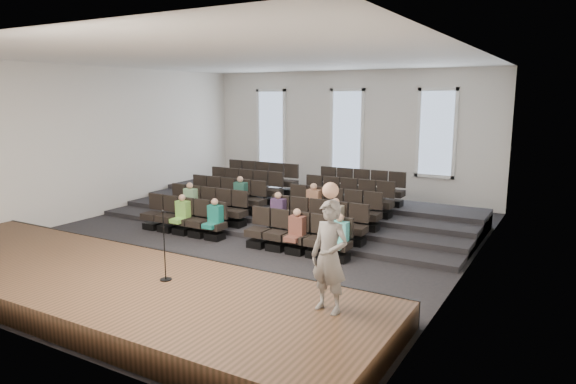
{
  "coord_description": "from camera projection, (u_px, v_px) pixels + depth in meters",
  "views": [
    {
      "loc": [
        8.11,
        -11.77,
        4.02
      ],
      "look_at": [
        1.04,
        0.5,
        1.36
      ],
      "focal_mm": 32.0,
      "sensor_mm": 36.0,
      "label": 1
    }
  ],
  "objects": [
    {
      "name": "stage",
      "position": [
        105.0,
        286.0,
        10.35
      ],
      "size": [
        11.8,
        3.6,
        0.5
      ],
      "primitive_type": "cube",
      "color": "#503422",
      "rests_on": "ground"
    },
    {
      "name": "stage_lip",
      "position": [
        167.0,
        262.0,
        11.86
      ],
      "size": [
        11.8,
        0.06,
        0.52
      ],
      "primitive_type": "cube",
      "color": "black",
      "rests_on": "ground"
    },
    {
      "name": "wall_back",
      "position": [
        347.0,
        135.0,
        20.26
      ],
      "size": [
        12.0,
        0.04,
        5.0
      ],
      "primitive_type": "cube",
      "color": "silver",
      "rests_on": "ground"
    },
    {
      "name": "wall_front",
      "position": [
        1.0,
        191.0,
        8.3
      ],
      "size": [
        12.0,
        0.04,
        5.0
      ],
      "primitive_type": "cube",
      "color": "silver",
      "rests_on": "ground"
    },
    {
      "name": "audience",
      "position": [
        262.0,
        211.0,
        14.61
      ],
      "size": [
        6.05,
        2.64,
        1.1
      ],
      "color": "#7EC44E",
      "rests_on": "seating_rows"
    },
    {
      "name": "risers",
      "position": [
        301.0,
        210.0,
        17.41
      ],
      "size": [
        11.8,
        4.8,
        0.6
      ],
      "color": "black",
      "rests_on": "ground"
    },
    {
      "name": "speaker",
      "position": [
        329.0,
        257.0,
        8.36
      ],
      "size": [
        0.75,
        0.57,
        1.88
      ],
      "primitive_type": "imported",
      "rotation": [
        0.0,
        0.0,
        -0.18
      ],
      "color": "slate",
      "rests_on": "stage"
    },
    {
      "name": "seating_rows",
      "position": [
        276.0,
        205.0,
        15.93
      ],
      "size": [
        6.8,
        4.7,
        1.67
      ],
      "color": "black",
      "rests_on": "ground"
    },
    {
      "name": "ground",
      "position": [
        248.0,
        238.0,
        14.74
      ],
      "size": [
        14.0,
        14.0,
        0.0
      ],
      "primitive_type": "plane",
      "color": "black",
      "rests_on": "ground"
    },
    {
      "name": "wall_right",
      "position": [
        472.0,
        166.0,
        11.33
      ],
      "size": [
        0.04,
        14.0,
        5.0
      ],
      "primitive_type": "cube",
      "color": "silver",
      "rests_on": "ground"
    },
    {
      "name": "ceiling",
      "position": [
        245.0,
        59.0,
        13.82
      ],
      "size": [
        12.0,
        14.0,
        0.02
      ],
      "primitive_type": "cube",
      "color": "white",
      "rests_on": "ground"
    },
    {
      "name": "mic_stand",
      "position": [
        165.0,
        259.0,
        9.89
      ],
      "size": [
        0.23,
        0.23,
        1.4
      ],
      "color": "black",
      "rests_on": "stage"
    },
    {
      "name": "wall_left",
      "position": [
        99.0,
        142.0,
        17.24
      ],
      "size": [
        0.04,
        14.0,
        5.0
      ],
      "primitive_type": "cube",
      "color": "silver",
      "rests_on": "ground"
    },
    {
      "name": "windows",
      "position": [
        347.0,
        130.0,
        20.17
      ],
      "size": [
        8.44,
        0.1,
        3.24
      ],
      "color": "white",
      "rests_on": "wall_back"
    }
  ]
}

